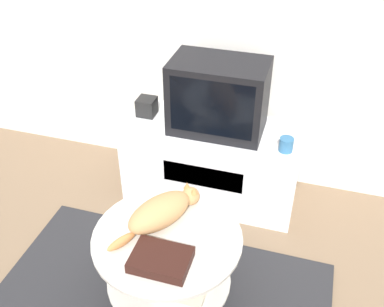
{
  "coord_description": "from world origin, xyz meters",
  "views": [
    {
      "loc": [
        0.58,
        -1.32,
        1.99
      ],
      "look_at": [
        0.02,
        0.54,
        0.6
      ],
      "focal_mm": 42.0,
      "sensor_mm": 36.0,
      "label": 1
    }
  ],
  "objects_px": {
    "dvd_box": "(161,260)",
    "tv": "(218,97)",
    "cat": "(162,211)",
    "speaker": "(147,107)"
  },
  "relations": [
    {
      "from": "cat",
      "to": "dvd_box",
      "type": "bearing_deg",
      "value": -131.31
    },
    {
      "from": "speaker",
      "to": "dvd_box",
      "type": "distance_m",
      "value": 1.17
    },
    {
      "from": "speaker",
      "to": "dvd_box",
      "type": "bearing_deg",
      "value": -65.86
    },
    {
      "from": "dvd_box",
      "to": "speaker",
      "type": "bearing_deg",
      "value": 114.14
    },
    {
      "from": "dvd_box",
      "to": "cat",
      "type": "relative_size",
      "value": 0.52
    },
    {
      "from": "dvd_box",
      "to": "tv",
      "type": "bearing_deg",
      "value": 90.58
    },
    {
      "from": "tv",
      "to": "cat",
      "type": "relative_size",
      "value": 1.12
    },
    {
      "from": "tv",
      "to": "speaker",
      "type": "distance_m",
      "value": 0.5
    },
    {
      "from": "tv",
      "to": "speaker",
      "type": "relative_size",
      "value": 4.88
    },
    {
      "from": "tv",
      "to": "cat",
      "type": "distance_m",
      "value": 0.82
    }
  ]
}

